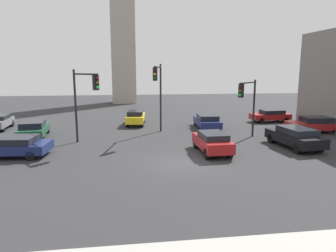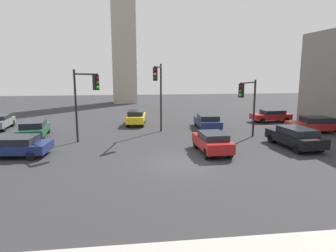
{
  "view_description": "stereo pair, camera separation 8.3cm",
  "coord_description": "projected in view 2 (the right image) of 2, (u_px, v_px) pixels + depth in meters",
  "views": [
    {
      "loc": [
        -3.09,
        -17.11,
        5.4
      ],
      "look_at": [
        -0.45,
        2.71,
        1.73
      ],
      "focal_mm": 32.53,
      "sensor_mm": 36.0,
      "label": 1
    },
    {
      "loc": [
        -3.01,
        -17.12,
        5.4
      ],
      "look_at": [
        -0.45,
        2.71,
        1.73
      ],
      "focal_mm": 32.53,
      "sensor_mm": 36.0,
      "label": 2
    }
  ],
  "objects": [
    {
      "name": "traffic_light_0",
      "position": [
        158.0,
        85.0,
        24.95
      ],
      "size": [
        1.06,
        3.87,
        5.94
      ],
      "rotation": [
        0.0,
        0.0,
        -1.79
      ],
      "color": "black",
      "rests_on": "ground_plane"
    },
    {
      "name": "car_3",
      "position": [
        11.0,
        146.0,
        19.29
      ],
      "size": [
        4.96,
        2.63,
        1.28
      ],
      "rotation": [
        0.0,
        0.0,
        3.05
      ],
      "color": "navy",
      "rests_on": "ground_plane"
    },
    {
      "name": "traffic_light_1",
      "position": [
        85.0,
        93.0,
        21.54
      ],
      "size": [
        2.08,
        2.69,
        5.47
      ],
      "rotation": [
        0.0,
        0.0,
        -0.92
      ],
      "color": "black",
      "rests_on": "ground_plane"
    },
    {
      "name": "car_4",
      "position": [
        207.0,
        121.0,
        28.6
      ],
      "size": [
        2.25,
        4.56,
        1.32
      ],
      "rotation": [
        0.0,
        0.0,
        1.5
      ],
      "color": "navy",
      "rests_on": "ground_plane"
    },
    {
      "name": "traffic_light_2",
      "position": [
        248.0,
        97.0,
        23.46
      ],
      "size": [
        2.24,
        2.37,
        4.66
      ],
      "rotation": [
        0.0,
        0.0,
        -2.33
      ],
      "color": "black",
      "rests_on": "ground_plane"
    },
    {
      "name": "skyline_tower",
      "position": [
        123.0,
        11.0,
        48.93
      ],
      "size": [
        3.86,
        3.86,
        29.69
      ],
      "primitive_type": "cube",
      "color": "#A89E8E",
      "rests_on": "ground_plane"
    },
    {
      "name": "car_0",
      "position": [
        316.0,
        124.0,
        26.71
      ],
      "size": [
        4.85,
        2.51,
        1.38
      ],
      "rotation": [
        0.0,
        0.0,
        3.03
      ],
      "color": "maroon",
      "rests_on": "ground_plane"
    },
    {
      "name": "ground_plane",
      "position": [
        181.0,
        163.0,
        18.05
      ],
      "size": [
        103.09,
        103.09,
        0.0
      ],
      "primitive_type": "plane",
      "color": "#2D2D30"
    },
    {
      "name": "car_6",
      "position": [
        271.0,
        116.0,
        32.14
      ],
      "size": [
        4.14,
        1.98,
        1.28
      ],
      "rotation": [
        0.0,
        0.0,
        3.2
      ],
      "color": "maroon",
      "rests_on": "ground_plane"
    },
    {
      "name": "car_8",
      "position": [
        212.0,
        142.0,
        20.03
      ],
      "size": [
        1.86,
        4.04,
        1.4
      ],
      "rotation": [
        0.0,
        0.0,
        1.6
      ],
      "color": "maroon",
      "rests_on": "ground_plane"
    },
    {
      "name": "car_5",
      "position": [
        136.0,
        117.0,
        30.45
      ],
      "size": [
        2.08,
        4.11,
        1.45
      ],
      "rotation": [
        0.0,
        0.0,
        1.46
      ],
      "color": "yellow",
      "rests_on": "ground_plane"
    },
    {
      "name": "car_2",
      "position": [
        295.0,
        137.0,
        21.43
      ],
      "size": [
        2.41,
        4.77,
        1.47
      ],
      "rotation": [
        0.0,
        0.0,
        1.67
      ],
      "color": "black",
      "rests_on": "ground_plane"
    },
    {
      "name": "car_1",
      "position": [
        34.0,
        128.0,
        24.78
      ],
      "size": [
        2.41,
        4.75,
        1.36
      ],
      "rotation": [
        0.0,
        0.0,
        1.68
      ],
      "color": "#19472D",
      "rests_on": "ground_plane"
    }
  ]
}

